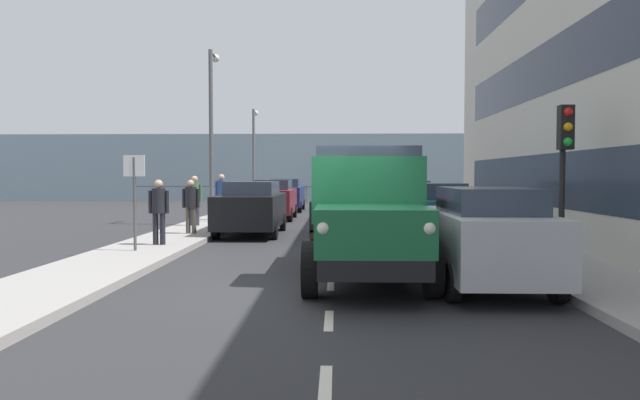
# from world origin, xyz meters

# --- Properties ---
(ground_plane) EXTENTS (80.00, 80.00, 0.00)m
(ground_plane) POSITION_xyz_m (0.00, -11.77, 0.00)
(ground_plane) COLOR #2D2D30
(sidewalk_left) EXTENTS (2.10, 40.34, 0.15)m
(sidewalk_left) POSITION_xyz_m (-4.65, -11.77, 0.07)
(sidewalk_left) COLOR #9E9993
(sidewalk_left) RESTS_ON ground_plane
(sidewalk_right) EXTENTS (2.10, 40.34, 0.15)m
(sidewalk_right) POSITION_xyz_m (4.65, -11.77, 0.07)
(sidewalk_right) COLOR #9E9993
(sidewalk_right) RESTS_ON ground_plane
(road_centreline_markings) EXTENTS (0.12, 36.00, 0.01)m
(road_centreline_markings) POSITION_xyz_m (0.00, -10.90, 0.00)
(road_centreline_markings) COLOR silver
(road_centreline_markings) RESTS_ON ground_plane
(sea_horizon) EXTENTS (80.00, 0.80, 5.00)m
(sea_horizon) POSITION_xyz_m (0.00, -34.94, 2.50)
(sea_horizon) COLOR gray
(sea_horizon) RESTS_ON ground_plane
(seawall_railing) EXTENTS (28.08, 0.08, 1.20)m
(seawall_railing) POSITION_xyz_m (-0.00, -31.34, 0.92)
(seawall_railing) COLOR #4C5156
(seawall_railing) RESTS_ON ground_plane
(truck_vintage_green) EXTENTS (2.17, 5.64, 2.43)m
(truck_vintage_green) POSITION_xyz_m (-0.64, -1.12, 1.18)
(truck_vintage_green) COLOR black
(truck_vintage_green) RESTS_ON ground_plane
(car_silver_kerbside_near) EXTENTS (1.76, 4.06, 1.72)m
(car_silver_kerbside_near) POSITION_xyz_m (-2.65, -0.74, 0.89)
(car_silver_kerbside_near) COLOR #B7BABF
(car_silver_kerbside_near) RESTS_ON ground_plane
(car_teal_kerbside_1) EXTENTS (1.91, 4.12, 1.72)m
(car_teal_kerbside_1) POSITION_xyz_m (-2.65, -6.66, 0.90)
(car_teal_kerbside_1) COLOR #1E6670
(car_teal_kerbside_1) RESTS_ON ground_plane
(car_grey_kerbside_2) EXTENTS (1.91, 4.17, 1.72)m
(car_grey_kerbside_2) POSITION_xyz_m (-2.65, -12.61, 0.90)
(car_grey_kerbside_2) COLOR slate
(car_grey_kerbside_2) RESTS_ON ground_plane
(car_black_oppositeside_0) EXTENTS (1.95, 4.54, 1.72)m
(car_black_oppositeside_0) POSITION_xyz_m (2.65, -9.53, 0.90)
(car_black_oppositeside_0) COLOR black
(car_black_oppositeside_0) RESTS_ON ground_plane
(car_maroon_oppositeside_1) EXTENTS (1.84, 4.14, 1.72)m
(car_maroon_oppositeside_1) POSITION_xyz_m (2.65, -16.04, 0.90)
(car_maroon_oppositeside_1) COLOR maroon
(car_maroon_oppositeside_1) RESTS_ON ground_plane
(car_navy_oppositeside_2) EXTENTS (1.92, 4.54, 1.72)m
(car_navy_oppositeside_2) POSITION_xyz_m (2.65, -21.98, 0.90)
(car_navy_oppositeside_2) COLOR navy
(car_navy_oppositeside_2) RESTS_ON ground_plane
(pedestrian_with_bag) EXTENTS (0.53, 0.34, 1.66)m
(pedestrian_with_bag) POSITION_xyz_m (4.44, -5.50, 1.13)
(pedestrian_with_bag) COLOR black
(pedestrian_with_bag) RESTS_ON sidewalk_right
(pedestrian_strolling) EXTENTS (0.53, 0.34, 1.63)m
(pedestrian_strolling) POSITION_xyz_m (4.34, -8.39, 1.11)
(pedestrian_strolling) COLOR #4C473D
(pedestrian_strolling) RESTS_ON sidewalk_right
(pedestrian_in_dark_coat) EXTENTS (0.53, 0.34, 1.75)m
(pedestrian_in_dark_coat) POSITION_xyz_m (4.91, -11.20, 1.18)
(pedestrian_in_dark_coat) COLOR #383342
(pedestrian_in_dark_coat) RESTS_ON sidewalk_right
(pedestrian_couple_b) EXTENTS (0.53, 0.34, 1.81)m
(pedestrian_couple_b) POSITION_xyz_m (4.49, -13.94, 1.22)
(pedestrian_couple_b) COLOR #383342
(pedestrian_couple_b) RESTS_ON sidewalk_right
(pedestrian_near_railing) EXTENTS (0.53, 0.34, 1.81)m
(pedestrian_near_railing) POSITION_xyz_m (4.92, -16.04, 1.22)
(pedestrian_near_railing) COLOR #383342
(pedestrian_near_railing) RESTS_ON sidewalk_right
(traffic_light_near) EXTENTS (0.28, 0.41, 3.20)m
(traffic_light_near) POSITION_xyz_m (-4.75, -2.79, 2.47)
(traffic_light_near) COLOR black
(traffic_light_near) RESTS_ON sidewalk_left
(lamp_post_promenade) EXTENTS (0.32, 1.14, 6.57)m
(lamp_post_promenade) POSITION_xyz_m (4.71, -13.26, 4.05)
(lamp_post_promenade) COLOR #59595B
(lamp_post_promenade) RESTS_ON sidewalk_right
(lamp_post_far) EXTENTS (0.32, 1.14, 5.69)m
(lamp_post_far) POSITION_xyz_m (4.82, -25.59, 3.59)
(lamp_post_far) COLOR #59595B
(lamp_post_far) RESTS_ON sidewalk_right
(street_sign) EXTENTS (0.50, 0.07, 2.25)m
(street_sign) POSITION_xyz_m (4.66, -4.33, 1.68)
(street_sign) COLOR #4C4C4C
(street_sign) RESTS_ON sidewalk_right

